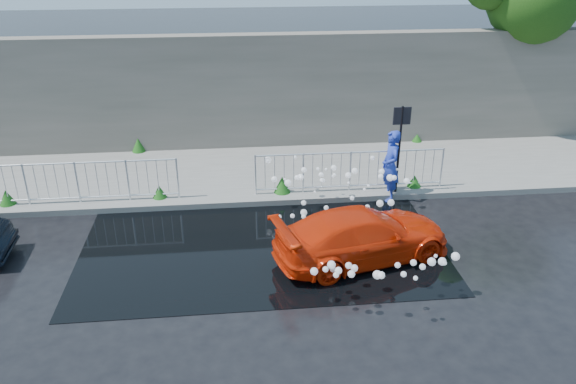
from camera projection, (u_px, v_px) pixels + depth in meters
name	position (u px, v px, depth m)	size (l,w,h in m)	color
ground	(241.00, 269.00, 11.79)	(90.00, 90.00, 0.00)	black
pavement	(236.00, 173.00, 16.27)	(30.00, 4.00, 0.15)	slate
curb	(237.00, 203.00, 14.47)	(30.00, 0.25, 0.16)	slate
retaining_wall	(232.00, 92.00, 17.49)	(30.00, 0.60, 3.50)	#575349
puddle	(262.00, 243.00, 12.74)	(8.00, 5.00, 0.01)	black
sign_post	(400.00, 136.00, 14.26)	(0.45, 0.06, 2.50)	black
railing_left	(77.00, 181.00, 14.13)	(5.05, 0.05, 1.10)	silver
railing_right	(350.00, 170.00, 14.79)	(5.05, 0.05, 1.10)	silver
weeds	(217.00, 172.00, 15.63)	(12.17, 3.93, 0.45)	#194813
water_spray	(352.00, 210.00, 12.68)	(3.57, 5.67, 1.02)	white
red_car	(363.00, 235.00, 11.96)	(1.57, 3.85, 1.12)	red
person	(390.00, 166.00, 14.48)	(0.69, 0.45, 1.89)	#2237AD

